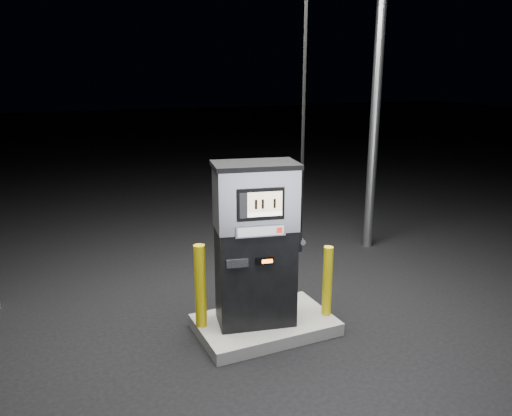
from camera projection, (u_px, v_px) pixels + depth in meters
name	position (u px, v px, depth m)	size (l,w,h in m)	color
ground	(265.00, 330.00, 6.01)	(80.00, 80.00, 0.00)	black
pump_island	(265.00, 325.00, 5.99)	(1.60, 1.00, 0.15)	slate
fuel_dispenser	(256.00, 243.00, 5.68)	(1.10, 0.75, 3.95)	black
bollard_left	(200.00, 286.00, 5.70)	(0.13, 0.13, 0.99)	#D1BA0B
bollard_right	(327.00, 281.00, 5.99)	(0.12, 0.12, 0.87)	#D1BA0B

